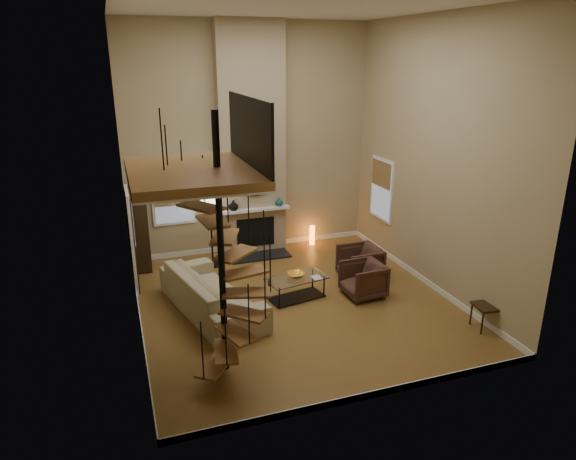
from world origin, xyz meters
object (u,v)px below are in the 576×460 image
object	(u,v)px
coffee_table	(297,285)
accent_lamp	(312,235)
side_chair	(492,302)
hutch	(139,229)
armchair_far	(366,279)
floor_lamp	(210,208)
sofa	(211,293)
armchair_near	(363,263)

from	to	relation	value
coffee_table	accent_lamp	bearing A→B (deg)	62.80
accent_lamp	side_chair	xyz separation A→B (m)	(1.44, -5.10, 0.28)
side_chair	accent_lamp	bearing A→B (deg)	105.79
hutch	armchair_far	bearing A→B (deg)	-35.19
coffee_table	side_chair	world-z (taller)	side_chair
armchair_far	floor_lamp	xyz separation A→B (m)	(-2.68, 2.58, 1.06)
accent_lamp	sofa	bearing A→B (deg)	-138.65
accent_lamp	side_chair	bearing A→B (deg)	-74.21
sofa	floor_lamp	size ratio (longest dim) A/B	1.63
armchair_far	side_chair	bearing A→B (deg)	35.19
hutch	coffee_table	world-z (taller)	hutch
armchair_far	accent_lamp	distance (m)	3.17
armchair_near	floor_lamp	xyz separation A→B (m)	(-3.02, 1.78, 1.06)
hutch	armchair_near	xyz separation A→B (m)	(4.60, -2.20, -0.60)
sofa	side_chair	world-z (taller)	side_chair
hutch	armchair_near	size ratio (longest dim) A/B	2.17
coffee_table	accent_lamp	world-z (taller)	accent_lamp
coffee_table	armchair_far	bearing A→B (deg)	-13.01
sofa	armchair_near	distance (m)	3.52
hutch	floor_lamp	distance (m)	1.70
hutch	accent_lamp	bearing A→B (deg)	2.10
hutch	side_chair	xyz separation A→B (m)	(5.77, -4.95, -0.42)
side_chair	armchair_far	bearing A→B (deg)	127.75
floor_lamp	armchair_near	bearing A→B (deg)	-30.54
floor_lamp	accent_lamp	xyz separation A→B (m)	(2.74, 0.58, -1.16)
sofa	accent_lamp	xyz separation A→B (m)	(3.21, 2.83, -0.15)
floor_lamp	side_chair	world-z (taller)	floor_lamp
coffee_table	floor_lamp	size ratio (longest dim) A/B	0.76
coffee_table	floor_lamp	distance (m)	2.83
hutch	accent_lamp	size ratio (longest dim) A/B	3.70
armchair_far	side_chair	world-z (taller)	side_chair
armchair_near	side_chair	bearing A→B (deg)	22.61
hutch	floor_lamp	world-z (taller)	hutch
hutch	coffee_table	distance (m)	3.98
coffee_table	floor_lamp	xyz separation A→B (m)	(-1.28, 2.26, 1.13)
armchair_far	coffee_table	distance (m)	1.44
armchair_far	accent_lamp	world-z (taller)	armchair_far
armchair_near	side_chair	size ratio (longest dim) A/B	0.89
hutch	armchair_far	xyz separation A→B (m)	(4.26, -3.01, -0.60)
side_chair	armchair_near	bearing A→B (deg)	113.04
coffee_table	accent_lamp	xyz separation A→B (m)	(1.46, 2.84, -0.03)
armchair_far	floor_lamp	bearing A→B (deg)	-136.50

